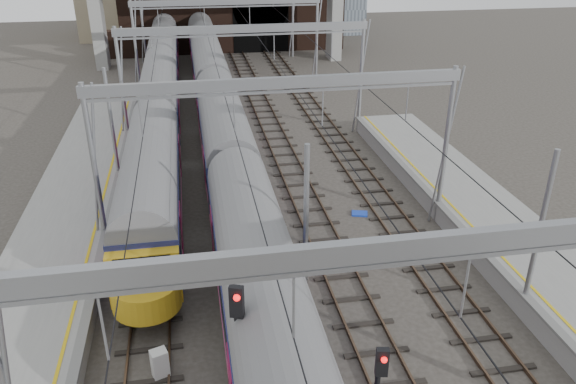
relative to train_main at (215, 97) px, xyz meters
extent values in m
plane|color=#38332D|center=(2.00, -24.31, -2.46)|extent=(160.00, 160.00, 0.00)
cube|color=gray|center=(-8.20, -21.81, -1.91)|extent=(4.20, 55.00, 1.10)
cube|color=slate|center=(-6.15, -21.81, -1.41)|extent=(0.35, 55.00, 0.12)
cube|color=gold|center=(-6.65, -21.81, -1.35)|extent=(0.12, 55.00, 0.01)
cube|color=slate|center=(10.15, -25.81, -1.41)|extent=(0.35, 47.00, 0.12)
cube|color=gold|center=(10.65, -25.81, -1.35)|extent=(0.12, 47.00, 0.01)
cube|color=#4C3828|center=(-4.72, -9.31, -2.37)|extent=(0.08, 80.00, 0.16)
cube|color=#4C3828|center=(-3.28, -9.31, -2.37)|extent=(0.08, 80.00, 0.16)
cube|color=black|center=(-4.00, -9.31, -2.45)|extent=(2.40, 80.00, 0.14)
cube|color=#4C3828|center=(-0.72, -9.31, -2.37)|extent=(0.08, 80.00, 0.16)
cube|color=#4C3828|center=(0.72, -9.31, -2.37)|extent=(0.08, 80.00, 0.16)
cube|color=black|center=(0.00, -9.31, -2.45)|extent=(2.40, 80.00, 0.14)
cube|color=#4C3828|center=(3.28, -9.31, -2.37)|extent=(0.08, 80.00, 0.16)
cube|color=#4C3828|center=(4.72, -9.31, -2.37)|extent=(0.08, 80.00, 0.16)
cube|color=black|center=(4.00, -9.31, -2.45)|extent=(2.40, 80.00, 0.14)
cube|color=#4C3828|center=(7.28, -9.31, -2.37)|extent=(0.08, 80.00, 0.16)
cube|color=#4C3828|center=(8.72, -9.31, -2.37)|extent=(0.08, 80.00, 0.16)
cube|color=black|center=(8.00, -9.31, -2.45)|extent=(2.40, 80.00, 0.14)
cube|color=gray|center=(2.00, -30.31, 5.14)|extent=(16.80, 0.28, 0.50)
cylinder|color=gray|center=(-6.20, -16.31, 1.54)|extent=(0.24, 0.24, 8.00)
cylinder|color=gray|center=(10.20, -16.31, 1.54)|extent=(0.24, 0.24, 8.00)
cube|color=gray|center=(2.00, -16.31, 5.14)|extent=(16.80, 0.28, 0.50)
cylinder|color=gray|center=(-6.20, -2.31, 1.54)|extent=(0.24, 0.24, 8.00)
cylinder|color=gray|center=(10.20, -2.31, 1.54)|extent=(0.24, 0.24, 8.00)
cube|color=gray|center=(2.00, -2.31, 5.14)|extent=(16.80, 0.28, 0.50)
cylinder|color=gray|center=(-6.20, 11.69, 1.54)|extent=(0.24, 0.24, 8.00)
cylinder|color=gray|center=(10.20, 11.69, 1.54)|extent=(0.24, 0.24, 8.00)
cube|color=gray|center=(2.00, 11.69, 5.14)|extent=(16.80, 0.28, 0.50)
cylinder|color=gray|center=(-6.20, 23.69, 1.54)|extent=(0.24, 0.24, 8.00)
cylinder|color=gray|center=(10.20, 23.69, 1.54)|extent=(0.24, 0.24, 8.00)
cube|color=black|center=(-4.00, -9.31, 3.04)|extent=(0.03, 80.00, 0.03)
cube|color=black|center=(0.00, -9.31, 3.04)|extent=(0.03, 80.00, 0.03)
cube|color=black|center=(4.00, -9.31, 3.04)|extent=(0.03, 80.00, 0.03)
cube|color=black|center=(8.00, -9.31, 3.04)|extent=(0.03, 80.00, 0.03)
cube|color=black|center=(4.00, 27.69, 2.04)|extent=(26.00, 2.00, 9.00)
cube|color=black|center=(7.00, 26.67, 0.14)|extent=(6.50, 0.10, 5.20)
cylinder|color=black|center=(7.00, 26.67, 2.74)|extent=(6.50, 0.10, 6.50)
cube|color=black|center=(-8.00, 26.69, -0.96)|extent=(6.00, 1.50, 3.00)
cube|color=gray|center=(-10.50, 21.69, 1.64)|extent=(1.20, 2.50, 8.20)
cube|color=gray|center=(14.50, 21.69, 1.64)|extent=(1.20, 2.50, 8.20)
cube|color=black|center=(0.00, 0.08, -2.11)|extent=(2.14, 63.37, 0.70)
cube|color=#121E41|center=(0.00, 0.08, -0.25)|extent=(2.72, 63.37, 2.43)
cylinder|color=slate|center=(0.00, 0.08, 0.96)|extent=(2.67, 62.87, 2.67)
cube|color=black|center=(0.00, 0.08, 0.14)|extent=(2.74, 62.17, 0.73)
cube|color=#BB3A63|center=(0.00, 0.08, -0.93)|extent=(2.74, 62.37, 0.12)
cube|color=black|center=(-4.00, 9.16, -2.11)|extent=(2.11, 62.52, 0.70)
cube|color=#121E41|center=(-4.00, 9.16, -0.27)|extent=(2.68, 62.52, 2.40)
cylinder|color=slate|center=(-4.00, 9.16, 0.93)|extent=(2.63, 62.02, 2.63)
cube|color=black|center=(-4.00, 9.16, 0.12)|extent=(2.70, 61.32, 0.72)
cube|color=#BB3A63|center=(-4.00, 9.16, -0.94)|extent=(2.70, 61.52, 0.11)
cube|color=gold|center=(-4.00, -22.25, -0.37)|extent=(2.63, 0.60, 2.20)
cube|color=black|center=(-4.00, -22.42, 0.21)|extent=(2.01, 0.08, 0.96)
cylinder|color=black|center=(-1.07, -27.73, 0.13)|extent=(0.17, 0.17, 5.18)
cube|color=black|center=(-1.07, -27.91, 2.40)|extent=(0.42, 0.31, 0.97)
sphere|color=red|center=(-1.07, -28.03, 2.61)|extent=(0.19, 0.19, 0.19)
cube|color=black|center=(2.31, -29.94, 1.61)|extent=(0.35, 0.24, 0.81)
sphere|color=red|center=(2.31, -30.06, 1.79)|extent=(0.16, 0.16, 0.16)
cube|color=silver|center=(-3.54, -25.06, -1.93)|extent=(0.65, 0.60, 1.07)
cube|color=#193DBF|center=(-0.12, -17.20, -2.41)|extent=(1.09, 0.91, 0.11)
cube|color=#193DBF|center=(1.23, -13.99, -2.41)|extent=(1.08, 0.89, 0.11)
cube|color=#193DBF|center=(6.49, -14.99, -2.42)|extent=(0.95, 0.79, 0.10)
camera|label=1|loc=(-1.89, -40.03, 11.42)|focal=35.00mm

